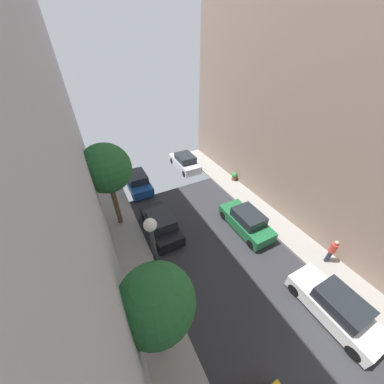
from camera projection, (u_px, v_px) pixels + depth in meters
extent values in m
cube|color=black|center=(161.00, 225.00, 14.59)|extent=(1.76, 4.20, 0.76)
cube|color=#1E2328|center=(161.00, 219.00, 14.07)|extent=(1.56, 2.10, 0.64)
cylinder|color=black|center=(144.00, 217.00, 15.54)|extent=(0.22, 0.64, 0.64)
cylinder|color=black|center=(164.00, 211.00, 16.12)|extent=(0.22, 0.64, 0.64)
cylinder|color=black|center=(159.00, 247.00, 13.33)|extent=(0.22, 0.64, 0.64)
cylinder|color=black|center=(181.00, 238.00, 13.91)|extent=(0.22, 0.64, 0.64)
cube|color=#194799|center=(137.00, 183.00, 18.86)|extent=(1.76, 4.20, 0.76)
cube|color=#1E2328|center=(137.00, 177.00, 18.34)|extent=(1.56, 2.10, 0.64)
cylinder|color=black|center=(125.00, 179.00, 19.81)|extent=(0.22, 0.64, 0.64)
cylinder|color=black|center=(141.00, 175.00, 20.39)|extent=(0.22, 0.64, 0.64)
cylinder|color=black|center=(134.00, 197.00, 17.60)|extent=(0.22, 0.64, 0.64)
cylinder|color=black|center=(152.00, 191.00, 18.18)|extent=(0.22, 0.64, 0.64)
cube|color=white|center=(333.00, 308.00, 10.11)|extent=(1.76, 4.20, 0.76)
cube|color=#1E2328|center=(342.00, 303.00, 9.59)|extent=(1.56, 2.10, 0.64)
cylinder|color=black|center=(294.00, 290.00, 11.06)|extent=(0.22, 0.64, 0.64)
cylinder|color=black|center=(314.00, 277.00, 11.65)|extent=(0.22, 0.64, 0.64)
cylinder|color=black|center=(354.00, 353.00, 8.85)|extent=(0.22, 0.64, 0.64)
cylinder|color=black|center=(374.00, 333.00, 9.43)|extent=(0.22, 0.64, 0.64)
cube|color=#1E6638|center=(246.00, 222.00, 14.79)|extent=(1.76, 4.20, 0.76)
cube|color=#1E2328|center=(249.00, 217.00, 14.27)|extent=(1.56, 2.10, 0.64)
cylinder|color=black|center=(224.00, 215.00, 15.74)|extent=(0.22, 0.64, 0.64)
cylinder|color=black|center=(240.00, 209.00, 16.32)|extent=(0.22, 0.64, 0.64)
cylinder|color=black|center=(251.00, 244.00, 13.53)|extent=(0.22, 0.64, 0.64)
cylinder|color=black|center=(269.00, 236.00, 14.11)|extent=(0.22, 0.64, 0.64)
cube|color=silver|center=(185.00, 163.00, 21.80)|extent=(1.76, 4.20, 0.76)
cube|color=#1E2328|center=(185.00, 158.00, 21.28)|extent=(1.56, 2.10, 0.64)
cylinder|color=black|center=(172.00, 161.00, 22.75)|extent=(0.22, 0.64, 0.64)
cylinder|color=black|center=(185.00, 158.00, 23.34)|extent=(0.22, 0.64, 0.64)
cylinder|color=black|center=(185.00, 174.00, 20.54)|extent=(0.22, 0.64, 0.64)
cylinder|color=black|center=(198.00, 170.00, 21.12)|extent=(0.22, 0.64, 0.64)
cylinder|color=#2D334C|center=(327.00, 257.00, 12.46)|extent=(0.18, 0.18, 0.82)
cylinder|color=#2D334C|center=(330.00, 255.00, 12.55)|extent=(0.18, 0.18, 0.82)
cylinder|color=#D83F33|center=(334.00, 248.00, 12.07)|extent=(0.36, 0.36, 0.64)
sphere|color=tan|center=(337.00, 243.00, 11.80)|extent=(0.24, 0.24, 0.24)
cylinder|color=brown|center=(162.00, 332.00, 8.34)|extent=(0.29, 0.29, 2.88)
sphere|color=#23602D|center=(156.00, 302.00, 6.90)|extent=(2.67, 2.67, 2.67)
cylinder|color=brown|center=(116.00, 204.00, 14.44)|extent=(0.33, 0.33, 3.35)
sphere|color=#23602D|center=(106.00, 168.00, 12.76)|extent=(3.11, 3.11, 3.11)
cylinder|color=brown|center=(234.00, 178.00, 19.89)|extent=(0.43, 0.43, 0.33)
sphere|color=#38843D|center=(234.00, 175.00, 19.67)|extent=(0.51, 0.51, 0.51)
cylinder|color=#333338|center=(159.00, 281.00, 8.47)|extent=(0.16, 0.16, 5.95)
sphere|color=white|center=(150.00, 225.00, 6.58)|extent=(0.44, 0.44, 0.44)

